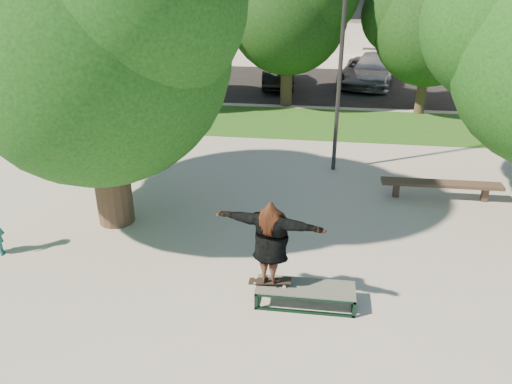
# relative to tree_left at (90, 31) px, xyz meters

# --- Properties ---
(ground) EXTENTS (120.00, 120.00, 0.00)m
(ground) POSITION_rel_tree_left_xyz_m (4.29, -1.09, -4.42)
(ground) COLOR gray
(ground) RESTS_ON ground
(grass_strip) EXTENTS (30.00, 4.00, 0.02)m
(grass_strip) POSITION_rel_tree_left_xyz_m (5.29, 8.41, -4.41)
(grass_strip) COLOR #264F16
(grass_strip) RESTS_ON ground
(asphalt_strip) EXTENTS (40.00, 8.00, 0.01)m
(asphalt_strip) POSITION_rel_tree_left_xyz_m (4.29, 14.91, -4.42)
(asphalt_strip) COLOR black
(asphalt_strip) RESTS_ON ground
(tree_left) EXTENTS (6.96, 5.95, 7.12)m
(tree_left) POSITION_rel_tree_left_xyz_m (0.00, 0.00, 0.00)
(tree_left) COLOR #38281E
(tree_left) RESTS_ON ground
(bg_tree_left) EXTENTS (5.28, 4.51, 5.77)m
(bg_tree_left) POSITION_rel_tree_left_xyz_m (-2.28, 9.98, -0.69)
(bg_tree_left) COLOR #38281E
(bg_tree_left) RESTS_ON ground
(bg_tree_mid) EXTENTS (5.76, 4.92, 6.24)m
(bg_tree_mid) POSITION_rel_tree_left_xyz_m (3.22, 10.98, -0.41)
(bg_tree_mid) COLOR #38281E
(bg_tree_mid) RESTS_ON ground
(bg_tree_right) EXTENTS (5.04, 4.31, 5.43)m
(bg_tree_right) POSITION_rel_tree_left_xyz_m (8.73, 10.47, -0.93)
(bg_tree_right) COLOR #38281E
(bg_tree_right) RESTS_ON ground
(lamppost) EXTENTS (0.25, 0.15, 6.11)m
(lamppost) POSITION_rel_tree_left_xyz_m (5.29, 3.91, -1.27)
(lamppost) COLOR #2D2D30
(lamppost) RESTS_ON ground
(grind_box) EXTENTS (1.80, 0.60, 0.38)m
(grind_box) POSITION_rel_tree_left_xyz_m (4.75, -2.68, -4.23)
(grind_box) COLOR black
(grind_box) RESTS_ON ground
(skater_rig) EXTENTS (2.06, 0.95, 1.70)m
(skater_rig) POSITION_rel_tree_left_xyz_m (4.10, -2.68, -3.16)
(skater_rig) COLOR white
(skater_rig) RESTS_ON grind_box
(bench) EXTENTS (3.08, 0.44, 0.47)m
(bench) POSITION_rel_tree_left_xyz_m (8.07, 2.24, -4.03)
(bench) COLOR #443429
(bench) RESTS_ON ground
(car_silver_a) EXTENTS (2.13, 4.20, 1.37)m
(car_silver_a) POSITION_rel_tree_left_xyz_m (-2.60, 13.59, -3.74)
(car_silver_a) COLOR #B6B6BB
(car_silver_a) RESTS_ON asphalt_strip
(car_dark) EXTENTS (1.85, 4.38, 1.41)m
(car_dark) POSITION_rel_tree_left_xyz_m (2.62, 14.47, -3.72)
(car_dark) COLOR black
(car_dark) RESTS_ON asphalt_strip
(car_grey) EXTENTS (2.97, 4.92, 1.28)m
(car_grey) POSITION_rel_tree_left_xyz_m (6.79, 15.21, -3.78)
(car_grey) COLOR #58595D
(car_grey) RESTS_ON asphalt_strip
(car_silver_b) EXTENTS (2.88, 5.24, 1.44)m
(car_silver_b) POSITION_rel_tree_left_xyz_m (7.26, 15.41, -3.70)
(car_silver_b) COLOR #A2A2A6
(car_silver_b) RESTS_ON asphalt_strip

